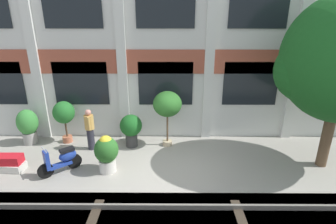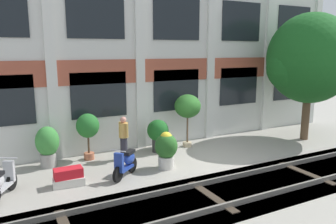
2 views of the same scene
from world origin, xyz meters
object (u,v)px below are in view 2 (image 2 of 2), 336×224
potted_plant_low_pan (188,107)px  scooter_second_parked (2,182)px  potted_plant_fluted_column (48,144)px  potted_plant_stone_basin (166,148)px  scooter_near_curb (126,163)px  broadleaf_tree (310,61)px  potted_plant_terracotta_small (88,127)px  potted_plant_square_trough (69,177)px  resident_by_doorway (124,137)px  potted_plant_ribbed_drum (158,133)px

potted_plant_low_pan → scooter_second_parked: bearing=-165.1°
potted_plant_fluted_column → potted_plant_stone_basin: bearing=-29.4°
scooter_near_curb → potted_plant_low_pan: bearing=169.0°
broadleaf_tree → potted_plant_stone_basin: broadleaf_tree is taller
potted_plant_terracotta_small → potted_plant_fluted_column: bearing=-175.0°
broadleaf_tree → potted_plant_stone_basin: bearing=-176.7°
potted_plant_square_trough → potted_plant_fluted_column: size_ratio=0.67×
potted_plant_low_pan → resident_by_doorway: 2.98m
broadleaf_tree → potted_plant_fluted_column: (-10.58, 1.55, -2.67)m
broadleaf_tree → potted_plant_ribbed_drum: bearing=168.5°
scooter_second_parked → potted_plant_low_pan: bearing=-46.9°
potted_plant_low_pan → potted_plant_stone_basin: potted_plant_low_pan is taller
potted_plant_fluted_column → scooter_near_curb: potted_plant_fluted_column is taller
potted_plant_terracotta_small → resident_by_doorway: bearing=-27.6°
potted_plant_stone_basin → scooter_second_parked: 4.93m
potted_plant_square_trough → potted_plant_ribbed_drum: bearing=24.8°
potted_plant_fluted_column → resident_by_doorway: size_ratio=0.89×
potted_plant_stone_basin → potted_plant_fluted_column: (-3.48, 1.96, 0.08)m
potted_plant_low_pan → potted_plant_fluted_column: size_ratio=1.54×
potted_plant_terracotta_small → scooter_near_curb: size_ratio=1.52×
potted_plant_low_pan → potted_plant_terracotta_small: potted_plant_low_pan is taller
potted_plant_ribbed_drum → resident_by_doorway: resident_by_doorway is taller
potted_plant_stone_basin → resident_by_doorway: size_ratio=0.79×
potted_plant_stone_basin → scooter_near_curb: bearing=-177.7°
potted_plant_terracotta_small → potted_plant_square_trough: size_ratio=1.80×
scooter_second_parked → resident_by_doorway: (3.97, 1.48, 0.41)m
potted_plant_low_pan → scooter_second_parked: size_ratio=1.71×
potted_plant_ribbed_drum → potted_plant_square_trough: (-3.72, -1.72, -0.51)m
potted_plant_low_pan → potted_plant_square_trough: 5.58m
scooter_second_parked → potted_plant_fluted_column: bearing=-8.3°
scooter_near_curb → potted_plant_fluted_column: bearing=-85.1°
broadleaf_tree → potted_plant_terracotta_small: bearing=169.6°
potted_plant_ribbed_drum → resident_by_doorway: bearing=-170.3°
potted_plant_terracotta_small → potted_plant_stone_basin: potted_plant_terracotta_small is taller
potted_plant_terracotta_small → potted_plant_ribbed_drum: size_ratio=1.33×
potted_plant_square_trough → potted_plant_fluted_column: (-0.30, 1.93, 0.53)m
potted_plant_stone_basin → resident_by_doorway: resident_by_doorway is taller
potted_plant_terracotta_small → scooter_near_curb: (0.64, -2.14, -0.75)m
broadleaf_tree → potted_plant_low_pan: (-5.19, 1.42, -1.80)m
potted_plant_low_pan → potted_plant_fluted_column: (-5.39, 0.13, -0.86)m
potted_plant_square_trough → scooter_second_parked: size_ratio=0.74×
resident_by_doorway → potted_plant_square_trough: bearing=18.9°
potted_plant_square_trough → scooter_near_curb: (1.75, -0.09, 0.19)m
broadleaf_tree → resident_by_doorway: broadleaf_tree is taller
scooter_near_curb → potted_plant_stone_basin: bearing=141.8°
broadleaf_tree → potted_plant_low_pan: size_ratio=2.53×
potted_plant_ribbed_drum → scooter_near_curb: potted_plant_ribbed_drum is taller
resident_by_doorway → potted_plant_terracotta_small: bearing=-41.8°
potted_plant_terracotta_small → potted_plant_ribbed_drum: potted_plant_terracotta_small is taller
potted_plant_terracotta_small → potted_plant_stone_basin: bearing=-45.2°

